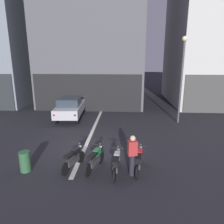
{
  "coord_description": "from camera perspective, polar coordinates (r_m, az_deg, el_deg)",
  "views": [
    {
      "loc": [
        2.03,
        -9.91,
        4.55
      ],
      "look_at": [
        1.28,
        2.0,
        1.4
      ],
      "focal_mm": 33.19,
      "sensor_mm": 36.0,
      "label": 1
    }
  ],
  "objects": [
    {
      "name": "street_lamp",
      "position": [
        15.09,
        18.74,
        10.66
      ],
      "size": [
        0.36,
        0.36,
        5.92
      ],
      "color": "#47474C",
      "rests_on": "ground"
    },
    {
      "name": "lane_centre_line",
      "position": [
        16.67,
        -3.54,
        -1.07
      ],
      "size": [
        0.2,
        18.0,
        0.01
      ],
      "primitive_type": "cube",
      "color": "silver",
      "rests_on": "ground"
    },
    {
      "name": "building_mid_block",
      "position": [
        22.97,
        -5.16,
        27.45
      ],
      "size": [
        9.64,
        9.62,
        19.25
      ],
      "color": "#56565B",
      "rests_on": "ground"
    },
    {
      "name": "ground_plane",
      "position": [
        11.09,
        -7.38,
        -9.56
      ],
      "size": [
        120.0,
        120.0,
        0.0
      ],
      "primitive_type": "plane",
      "color": "#232328"
    },
    {
      "name": "trash_bin",
      "position": [
        9.41,
        -22.83,
        -12.45
      ],
      "size": [
        0.44,
        0.44,
        0.85
      ],
      "primitive_type": "cylinder",
      "color": "#2D5938",
      "rests_on": "ground"
    },
    {
      "name": "motorcycle_silver_row_centre",
      "position": [
        8.52,
        1.24,
        -13.92
      ],
      "size": [
        0.55,
        1.67,
        0.98
      ],
      "color": "black",
      "rests_on": "ground"
    },
    {
      "name": "person_by_motorcycles",
      "position": [
        8.29,
        5.61,
        -11.76
      ],
      "size": [
        0.4,
        0.3,
        1.67
      ],
      "color": "#23232D",
      "rests_on": "ground"
    },
    {
      "name": "motorcycle_green_row_left_mid",
      "position": [
        8.85,
        -4.7,
        -12.79
      ],
      "size": [
        0.69,
        1.6,
        0.98
      ],
      "color": "black",
      "rests_on": "ground"
    },
    {
      "name": "motorcycle_black_row_leftmost",
      "position": [
        9.02,
        -10.57,
        -12.46
      ],
      "size": [
        0.71,
        1.59,
        0.98
      ],
      "color": "black",
      "rests_on": "ground"
    },
    {
      "name": "motorcycle_red_row_right_mid",
      "position": [
        8.81,
        7.41,
        -13.03
      ],
      "size": [
        0.55,
        1.66,
        0.98
      ],
      "color": "black",
      "rests_on": "ground"
    },
    {
      "name": "car_silver_crossing_near",
      "position": [
        16.1,
        -11.42,
        1.33
      ],
      "size": [
        2.0,
        4.2,
        1.64
      ],
      "color": "black",
      "rests_on": "ground"
    }
  ]
}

